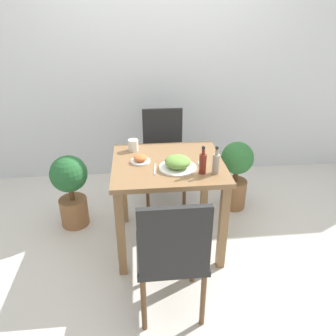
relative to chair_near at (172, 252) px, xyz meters
name	(u,v)px	position (x,y,z in m)	size (l,w,h in m)	color
ground_plane	(168,241)	(0.05, 0.73, -0.51)	(16.00, 16.00, 0.00)	beige
wall_back	(155,59)	(0.05, 2.07, 0.79)	(8.00, 0.05, 2.60)	silver
dining_table	(168,178)	(0.05, 0.73, 0.11)	(0.84, 0.76, 0.75)	olive
chair_near	(172,252)	(0.00, 0.00, 0.00)	(0.42, 0.42, 0.90)	black
chair_far	(164,150)	(0.08, 1.51, 0.00)	(0.42, 0.42, 0.90)	black
food_plate	(178,163)	(0.11, 0.62, 0.28)	(0.27, 0.27, 0.09)	white
side_plate	(140,159)	(-0.16, 0.75, 0.26)	(0.15, 0.15, 0.06)	white
drink_cup	(133,145)	(-0.21, 0.98, 0.29)	(0.08, 0.08, 0.09)	silver
sauce_bottle	(216,163)	(0.36, 0.52, 0.32)	(0.05, 0.05, 0.21)	gray
condiment_bottle	(203,163)	(0.27, 0.53, 0.32)	(0.05, 0.05, 0.21)	maroon
fork_utensil	(155,169)	(-0.06, 0.62, 0.24)	(0.03, 0.17, 0.00)	silver
spoon_utensil	(200,167)	(0.27, 0.62, 0.24)	(0.01, 0.18, 0.00)	silver
potted_plant_left	(71,187)	(-0.77, 1.06, -0.12)	(0.32, 0.32, 0.68)	brown
potted_plant_right	(236,171)	(0.75, 1.20, -0.12)	(0.30, 0.30, 0.68)	brown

